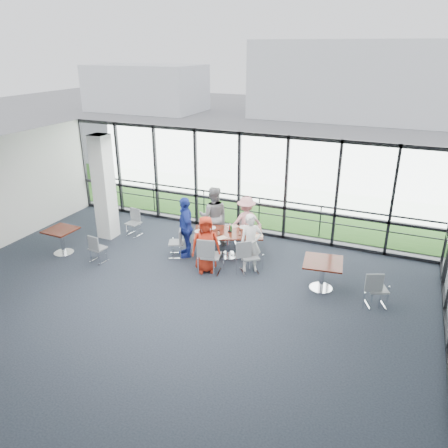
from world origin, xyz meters
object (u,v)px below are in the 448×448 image
at_px(side_table_left, 61,234).
at_px(chair_main_fr, 241,229).
at_px(diner_far_right, 246,221).
at_px(chair_main_end, 176,242).
at_px(diner_near_left, 206,244).
at_px(chair_spare_r, 377,289).
at_px(chair_spare_la, 98,248).
at_px(chair_main_nl, 211,256).
at_px(diner_near_right, 251,243).
at_px(main_table, 228,236).
at_px(side_table_right, 323,265).
at_px(diner_far_left, 213,216).
at_px(structural_column, 104,187).
at_px(chair_main_nr, 250,257).
at_px(chair_main_fl, 212,229).
at_px(diner_end, 186,227).
at_px(chair_spare_lb, 133,223).

xyz_separation_m(side_table_left, chair_main_fr, (4.43, 2.74, -0.20)).
xyz_separation_m(diner_far_right, chair_main_end, (-1.53, -1.49, -0.33)).
xyz_separation_m(diner_near_left, chair_spare_r, (4.32, 0.00, -0.33)).
relative_size(chair_spare_la, chair_spare_r, 0.93).
bearing_deg(diner_far_right, chair_main_fr, -67.31).
bearing_deg(chair_main_nl, diner_near_right, 18.50).
height_order(main_table, chair_main_nl, chair_main_nl).
relative_size(side_table_right, diner_far_left, 0.58).
height_order(chair_main_nl, chair_main_end, chair_main_nl).
height_order(side_table_left, diner_near_left, diner_near_left).
xyz_separation_m(structural_column, chair_main_nl, (3.96, -0.91, -1.11)).
distance_m(chair_main_nr, chair_main_fr, 1.91).
distance_m(side_table_left, chair_main_fl, 4.35).
relative_size(main_table, chair_main_nr, 2.39).
bearing_deg(chair_main_end, chair_main_nl, 45.44).
distance_m(chair_main_fr, chair_spare_r, 4.61).
height_order(chair_main_end, chair_spare_r, chair_spare_r).
distance_m(chair_main_nl, chair_main_fl, 1.87).
xyz_separation_m(chair_main_fl, chair_spare_la, (-2.38, -2.37, -0.04)).
height_order(diner_far_left, chair_main_fl, diner_far_left).
bearing_deg(side_table_right, diner_end, 174.82).
bearing_deg(diner_end, diner_near_right, 50.87).
relative_size(chair_main_fl, chair_spare_la, 1.10).
distance_m(diner_far_left, diner_far_right, 0.98).
bearing_deg(chair_spare_r, diner_end, 149.65).
relative_size(side_table_left, chair_spare_lb, 1.00).
xyz_separation_m(side_table_right, diner_near_left, (-3.01, -0.26, 0.13)).
relative_size(main_table, chair_main_fl, 2.39).
bearing_deg(diner_near_left, side_table_left, 159.03).
height_order(side_table_left, diner_far_left, diner_far_left).
xyz_separation_m(side_table_right, chair_spare_lb, (-6.11, 0.96, -0.23)).
distance_m(diner_near_right, diner_far_left, 1.99).
bearing_deg(diner_near_left, chair_spare_r, -29.96).
height_order(side_table_left, chair_spare_la, chair_spare_la).
bearing_deg(diner_far_right, structural_column, -20.61).
height_order(diner_near_left, chair_spare_la, diner_near_left).
height_order(side_table_left, chair_main_fl, chair_main_fl).
distance_m(main_table, chair_main_nl, 1.08).
relative_size(main_table, chair_main_nl, 2.16).
distance_m(diner_near_right, chair_main_fl, 2.06).
bearing_deg(diner_far_left, main_table, 118.49).
height_order(diner_far_left, chair_spare_r, diner_far_left).
relative_size(side_table_left, diner_near_right, 0.52).
height_order(side_table_right, chair_spare_la, chair_spare_la).
bearing_deg(chair_main_fr, chair_main_fl, -2.43).
bearing_deg(diner_near_right, diner_far_left, 114.90).
xyz_separation_m(diner_far_left, diner_end, (-0.38, -1.04, -0.02)).
bearing_deg(diner_near_right, chair_spare_lb, 140.97).
height_order(diner_far_right, diner_end, diner_end).
bearing_deg(diner_near_right, chair_spare_la, 167.26).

